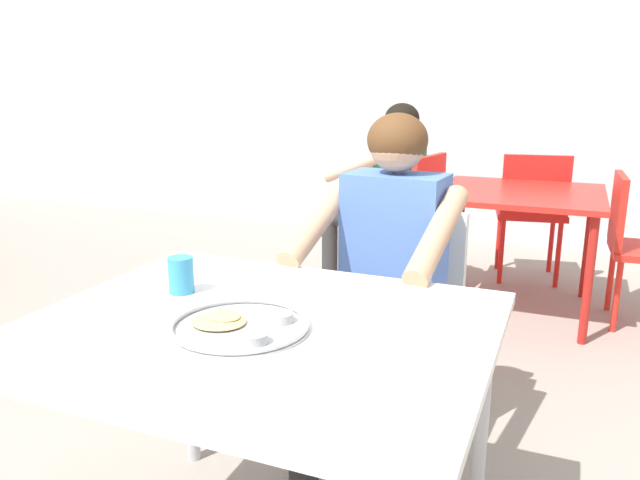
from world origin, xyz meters
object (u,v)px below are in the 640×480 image
Objects in this scene: chair_red_right at (635,239)px; chair_red_far at (532,207)px; table_foreground at (259,351)px; thali_tray at (240,325)px; chair_foreground at (403,302)px; table_background_red at (520,205)px; patron_background at (386,181)px; chair_red_left at (412,215)px; diner_foreground at (384,259)px; drinking_cup at (181,274)px.

chair_red_far is (-0.57, 0.55, 0.03)m from chair_red_right.
table_foreground is 0.10m from thali_tray.
chair_foreground is 1.01× the size of chair_red_right.
thali_tray reaches higher than table_background_red.
patron_background is (-1.40, -0.01, 0.23)m from chair_red_right.
chair_foreground is 0.97× the size of chair_red_far.
chair_red_left is (-0.33, 1.43, 0.02)m from chair_foreground.
table_background_red is 0.58m from chair_red_far.
diner_foreground is at bearing -93.47° from chair_foreground.
drinking_cup is 2.94m from chair_red_far.
chair_red_far reaches higher than drinking_cup.
drinking_cup is at bearing -107.03° from table_background_red.
chair_red_left reaches higher than chair_red_right.
table_background_red is (0.30, 1.66, -0.10)m from diner_foreground.
table_background_red is 0.76× the size of patron_background.
patron_background is at bearing 92.50° from drinking_cup.
chair_red_far is (0.32, 2.01, 0.02)m from chair_foreground.
patron_background is (-0.38, 2.44, -0.05)m from thali_tray.
chair_foreground is 0.32m from diner_foreground.
chair_red_far reaches higher than chair_red_right.
drinking_cup reaches higher than chair_red_right.
patron_background is (-0.79, 0.01, 0.08)m from table_background_red.
thali_tray is at bearing -99.75° from table_background_red.
diner_foreground reaches higher than chair_red_right.
chair_red_left is at bearing -178.97° from table_background_red.
diner_foreground reaches higher than chair_red_left.
thali_tray is at bearing -98.58° from chair_red_far.
table_foreground is 1.25× the size of chair_red_left.
table_foreground is 0.93× the size of patron_background.
thali_tray is 2.47m from patron_background.
table_foreground is at bearing -96.89° from chair_foreground.
diner_foreground is 2.27m from chair_red_far.
table_background_red is 1.09× the size of chair_red_right.
thali_tray is at bearing -31.01° from drinking_cup.
chair_red_left reaches higher than drinking_cup.
table_foreground is 3.36× the size of thali_tray.
chair_red_far is at bearing 81.51° from diner_foreground.
chair_foreground is at bearing -121.34° from chair_red_right.
table_foreground is at bearing -112.72° from chair_red_right.
drinking_cup reaches higher than table_foreground.
table_background_red is (0.69, 2.27, -0.17)m from drinking_cup.
patron_background reaches higher than chair_red_left.
diner_foreground is at bearing -73.56° from patron_background.
drinking_cup reaches higher than table_background_red.
chair_foreground reaches higher than table_foreground.
table_foreground is 1.23× the size of table_background_red.
drinking_cup is at bearing -91.98° from chair_red_left.
drinking_cup is (-0.28, 0.17, 0.04)m from thali_tray.
chair_red_left is at bearing -138.21° from chair_red_far.
chair_foreground is 0.70× the size of patron_background.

